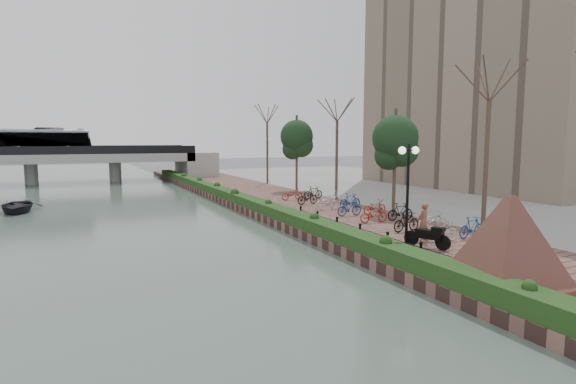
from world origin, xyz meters
TOP-DOWN VIEW (x-y plane):
  - ground at (0.00, 0.00)m, footprint 220.00×220.00m
  - river_water at (-15.00, 25.00)m, footprint 30.00×130.00m
  - promenade at (4.00, 17.50)m, footprint 8.00×75.00m
  - inland_pavement at (20.00, 17.50)m, footprint 24.00×75.00m
  - hedge at (0.60, 20.00)m, footprint 1.10×56.00m
  - chain_fence at (1.40, 2.00)m, footprint 0.10×14.10m
  - granite_monument at (2.05, -4.20)m, footprint 5.34×5.34m
  - lamppost at (2.61, 1.28)m, footprint 1.02×0.32m
  - motorcycle at (3.14, 0.60)m, footprint 1.16×1.81m
  - pedestrian at (4.00, 1.80)m, footprint 0.71×0.55m
  - bicycle_parking at (5.49, 8.93)m, footprint 2.40×17.32m
  - street_trees at (8.00, 12.68)m, footprint 3.20×37.12m
  - apartment_tower at (26.00, 18.00)m, footprint 12.00×24.00m
  - bridge at (-14.77, 45.00)m, footprint 36.00×10.77m
  - boat at (-14.11, 22.49)m, footprint 3.11×4.27m

SIDE VIEW (x-z plane):
  - ground at x=0.00m, z-range 0.00..0.00m
  - river_water at x=-15.00m, z-range 0.00..0.02m
  - promenade at x=4.00m, z-range 0.00..0.50m
  - inland_pavement at x=20.00m, z-range 0.00..0.50m
  - boat at x=-14.11m, z-range 0.02..0.88m
  - hedge at x=0.60m, z-range 0.50..1.10m
  - chain_fence at x=1.40m, z-range 0.50..1.20m
  - bicycle_parking at x=5.49m, z-range 0.47..1.47m
  - motorcycle at x=3.14m, z-range 0.50..1.59m
  - pedestrian at x=4.00m, z-range 0.50..2.22m
  - granite_monument at x=2.05m, z-range 0.52..3.35m
  - bridge at x=-14.77m, z-range 0.12..6.62m
  - lamppost at x=2.61m, z-range 1.50..5.86m
  - street_trees at x=8.00m, z-range 0.29..7.09m
  - apartment_tower at x=26.00m, z-range 0.50..35.50m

